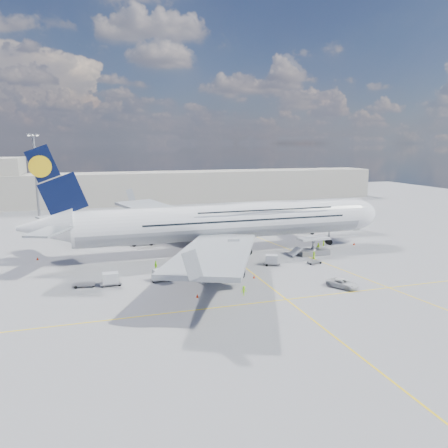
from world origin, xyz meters
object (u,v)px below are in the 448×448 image
object	(u,v)px
dolly_nose_far	(272,260)
crew_loader	(318,247)
jet_bridge	(324,208)
light_mast	(37,182)
service_van	(342,283)
cone_wing_left_inner	(192,240)
cone_nose	(354,244)
crew_tug	(244,291)
cone_tail	(37,259)
dolly_row_c	(161,275)
dolly_back	(85,284)
crew_nose	(324,244)
crew_van	(314,255)
cone_wing_right_outer	(197,296)
catering_truck_outer	(154,218)
catering_truck_inner	(142,238)
dolly_nose_near	(314,262)
cargo_loader	(312,249)
dolly_row_a	(111,279)
baggage_tug	(206,278)
dolly_row_b	(209,267)
cone_wing_right_inner	(254,277)
airliner	(227,221)
cone_wing_left_outer	(160,231)
crew_wing	(156,266)

from	to	relation	value
dolly_nose_far	crew_loader	world-z (taller)	crew_loader
jet_bridge	light_mast	bearing A→B (deg)	160.98
service_van	cone_wing_left_inner	bearing A→B (deg)	79.69
service_van	cone_nose	size ratio (longest dim) A/B	8.20
crew_tug	cone_tail	world-z (taller)	crew_tug
dolly_row_c	cone_tail	size ratio (longest dim) A/B	5.75
dolly_back	crew_nose	xyz separation A→B (m)	(51.34, 12.60, 0.44)
dolly_row_c	crew_van	world-z (taller)	dolly_row_c
cone_wing_right_outer	catering_truck_outer	bearing A→B (deg)	87.43
catering_truck_inner	dolly_back	bearing A→B (deg)	-115.93
service_van	cone_tail	distance (m)	59.20
dolly_nose_near	cone_wing_left_inner	xyz separation A→B (m)	(-18.23, 26.38, -0.02)
cargo_loader	dolly_back	distance (m)	46.34
dolly_nose_far	light_mast	bearing A→B (deg)	158.45
cone_nose	dolly_row_c	bearing A→B (deg)	-164.22
crew_van	crew_tug	distance (m)	26.39
catering_truck_inner	catering_truck_outer	world-z (taller)	catering_truck_outer
dolly_row_a	dolly_nose_far	world-z (taller)	dolly_row_a
baggage_tug	cone_tail	size ratio (longest dim) A/B	4.77
dolly_row_b	catering_truck_outer	bearing A→B (deg)	81.71
dolly_nose_far	catering_truck_inner	world-z (taller)	catering_truck_inner
crew_loader	crew_van	size ratio (longest dim) A/B	1.30
crew_van	cone_wing_right_inner	distance (m)	18.31
light_mast	crew_nose	size ratio (longest dim) A/B	15.41
service_van	cargo_loader	bearing A→B (deg)	43.13
catering_truck_inner	cone_tail	size ratio (longest dim) A/B	9.31
cone_tail	baggage_tug	bearing A→B (deg)	-39.75
cargo_loader	cone_tail	distance (m)	56.21
light_mast	service_van	xyz separation A→B (m)	(51.03, -62.69, -12.49)
crew_nose	crew_van	distance (m)	10.83
airliner	light_mast	size ratio (longest dim) A/B	3.10
dolly_row_c	catering_truck_inner	size ratio (longest dim) A/B	0.62
baggage_tug	cone_wing_left_outer	world-z (taller)	baggage_tug
crew_tug	cone_wing_right_outer	size ratio (longest dim) A/B	2.65
service_van	cone_wing_right_outer	distance (m)	23.72
dolly_nose_far	crew_nose	bearing A→B (deg)	54.49
light_mast	crew_tug	xyz separation A→B (m)	(34.51, -61.39, -12.45)
crew_nose	crew_tug	size ratio (longest dim) A/B	1.10
dolly_row_b	crew_tug	distance (m)	15.57
dolly_row_a	baggage_tug	bearing A→B (deg)	-11.06
catering_truck_inner	service_van	bearing A→B (deg)	-56.68
dolly_nose_far	dolly_nose_near	size ratio (longest dim) A/B	1.16
dolly_nose_far	cone_nose	world-z (taller)	dolly_nose_far
cone_nose	crew_nose	bearing A→B (deg)	-179.90
service_van	cone_wing_right_outer	bearing A→B (deg)	142.71
crew_wing	jet_bridge	bearing A→B (deg)	-81.21
cone_wing_left_inner	cone_wing_right_outer	xyz separation A→B (m)	(-8.12, -38.05, -0.01)
service_van	cone_wing_right_inner	size ratio (longest dim) A/B	9.79
airliner	dolly_row_a	bearing A→B (deg)	-148.44
dolly_row_b	crew_tug	xyz separation A→B (m)	(1.34, -15.51, 0.43)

